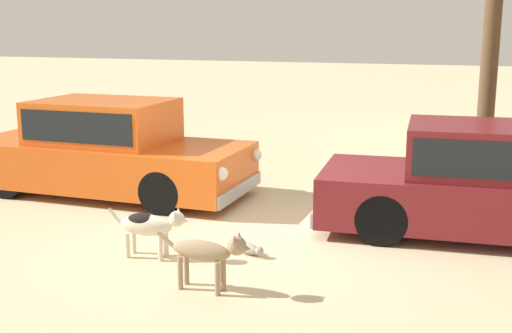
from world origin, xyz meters
The scene contains 6 objects.
ground_plane centered at (0.00, 0.00, 0.00)m, with size 80.00×80.00×0.00m, color #CCB78E.
parked_sedan_nearest centered at (-2.93, 1.32, 0.76)m, with size 4.82×1.84×1.56m.
parked_sedan_second centered at (3.01, 1.09, 0.73)m, with size 4.61×2.15×1.49m.
stray_dog_spotted centered at (-0.78, -1.21, 0.41)m, with size 1.06×0.27×0.64m.
stray_dog_tan centered at (0.31, -1.93, 0.44)m, with size 1.11×0.24×0.68m.
stray_cat centered at (0.31, -0.71, 0.07)m, with size 0.50×0.43×0.15m.
Camera 1 is at (2.94, -7.90, 2.76)m, focal length 46.01 mm.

